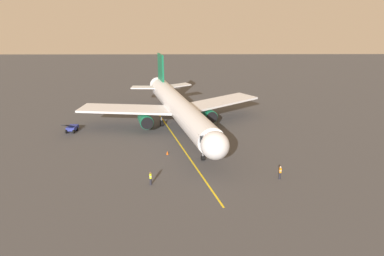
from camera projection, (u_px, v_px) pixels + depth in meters
The scene contains 8 objects.
ground_plane at pixel (178, 128), 61.13m from camera, with size 220.00×220.00×0.00m, color #424244.
apron_lead_in_line at pixel (178, 142), 54.39m from camera, with size 0.24×40.00×0.01m, color yellow.
airplane at pixel (179, 108), 59.01m from camera, with size 33.50×39.64×11.50m.
ground_crew_marshaller at pixel (280, 172), 42.26m from camera, with size 0.29×0.42×1.71m.
ground_crew_wing_walker at pixel (151, 178), 40.79m from camera, with size 0.30×0.43×1.71m.
belt_loader_near_nose at pixel (72, 128), 58.91m from camera, with size 1.66×4.63×2.32m.
safety_cone_nose_left at pixel (222, 152), 50.06m from camera, with size 0.32×0.32×0.55m, color #F2590F.
safety_cone_nose_right at pixel (167, 153), 49.65m from camera, with size 0.32×0.32×0.55m, color #F2590F.
Camera 1 is at (-1.96, 57.80, 19.97)m, focal length 31.64 mm.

